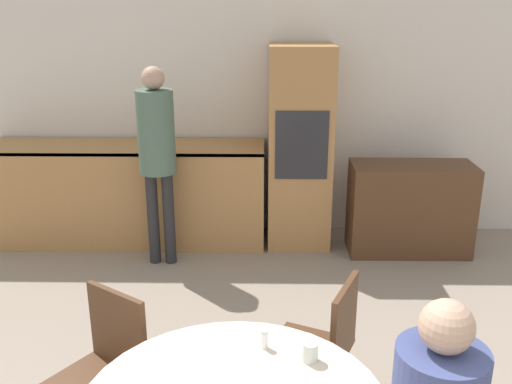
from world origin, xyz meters
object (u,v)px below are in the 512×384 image
(oven_unit, at_px, (300,147))
(cup, at_px, (310,352))
(sideboard, at_px, (410,209))
(chair_far_left, at_px, (105,367))
(person_standing, at_px, (157,144))
(chair_far_right, at_px, (324,346))

(oven_unit, relative_size, cup, 21.08)
(sideboard, bearing_deg, chair_far_left, -130.11)
(oven_unit, height_order, person_standing, oven_unit)
(sideboard, xyz_separation_m, person_standing, (-2.20, -0.27, 0.65))
(oven_unit, height_order, cup, oven_unit)
(chair_far_left, bearing_deg, sideboard, 84.47)
(person_standing, distance_m, cup, 2.72)
(chair_far_right, xyz_separation_m, cup, (-0.11, -0.46, 0.28))
(oven_unit, height_order, chair_far_right, oven_unit)
(sideboard, height_order, person_standing, person_standing)
(chair_far_left, distance_m, chair_far_right, 1.11)
(person_standing, bearing_deg, chair_far_left, -87.11)
(person_standing, relative_size, cup, 19.56)
(chair_far_left, distance_m, person_standing, 2.28)
(sideboard, height_order, chair_far_right, chair_far_right)
(chair_far_right, height_order, person_standing, person_standing)
(chair_far_left, bearing_deg, chair_far_right, 44.73)
(chair_far_left, distance_m, cup, 1.05)
(person_standing, bearing_deg, cup, -66.30)
(sideboard, distance_m, chair_far_left, 3.24)
(sideboard, distance_m, chair_far_right, 2.50)
(chair_far_left, xyz_separation_m, cup, (0.97, -0.27, 0.28))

